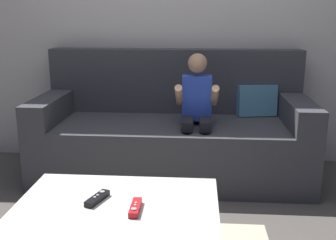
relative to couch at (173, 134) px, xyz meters
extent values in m
cube|color=beige|center=(-0.02, 0.39, 0.94)|extent=(4.85, 0.05, 2.50)
cube|color=#38383D|center=(-0.01, -0.06, -0.10)|extent=(1.96, 0.80, 0.43)
cube|color=#38383D|center=(-0.01, 0.26, 0.36)|extent=(1.96, 0.16, 0.49)
cube|color=#38383D|center=(-0.89, -0.06, 0.20)|extent=(0.18, 0.80, 0.18)
cube|color=#38383D|center=(0.88, -0.06, 0.20)|extent=(0.18, 0.80, 0.18)
cube|color=teal|center=(0.63, 0.18, 0.23)|extent=(0.31, 0.19, 0.25)
cylinder|color=black|center=(0.11, -0.35, -0.10)|extent=(0.07, 0.07, 0.43)
cylinder|color=black|center=(0.23, -0.35, -0.10)|extent=(0.07, 0.07, 0.43)
cube|color=black|center=(0.11, -0.23, 0.14)|extent=(0.08, 0.25, 0.08)
cube|color=black|center=(0.23, -0.23, 0.14)|extent=(0.08, 0.25, 0.08)
cube|color=blue|center=(0.17, -0.10, 0.30)|extent=(0.20, 0.12, 0.31)
cylinder|color=tan|center=(0.05, -0.21, 0.34)|extent=(0.05, 0.23, 0.18)
cylinder|color=tan|center=(0.29, -0.21, 0.34)|extent=(0.05, 0.23, 0.18)
sphere|color=tan|center=(0.17, -0.10, 0.54)|extent=(0.13, 0.13, 0.13)
cube|color=beige|center=(-0.14, -1.41, 0.10)|extent=(0.83, 0.60, 0.04)
cylinder|color=gray|center=(-0.51, -1.16, -0.12)|extent=(0.04, 0.04, 0.40)
cylinder|color=gray|center=(0.22, -1.16, -0.12)|extent=(0.04, 0.04, 0.40)
cube|color=black|center=(-0.23, -1.38, 0.13)|extent=(0.08, 0.14, 0.02)
cylinder|color=#99999E|center=(-0.22, -1.34, 0.14)|extent=(0.02, 0.02, 0.00)
cylinder|color=silver|center=(-0.23, -1.38, 0.14)|extent=(0.01, 0.01, 0.00)
cylinder|color=silver|center=(-0.23, -1.40, 0.14)|extent=(0.01, 0.01, 0.00)
cube|color=red|center=(-0.06, -1.45, 0.13)|extent=(0.04, 0.14, 0.02)
cylinder|color=#99999E|center=(-0.06, -1.49, 0.14)|extent=(0.02, 0.02, 0.00)
cylinder|color=silver|center=(-0.06, -1.45, 0.14)|extent=(0.01, 0.01, 0.00)
cylinder|color=silver|center=(-0.06, -1.43, 0.14)|extent=(0.01, 0.01, 0.00)
camera|label=1|loc=(0.18, -2.88, 0.87)|focal=43.05mm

